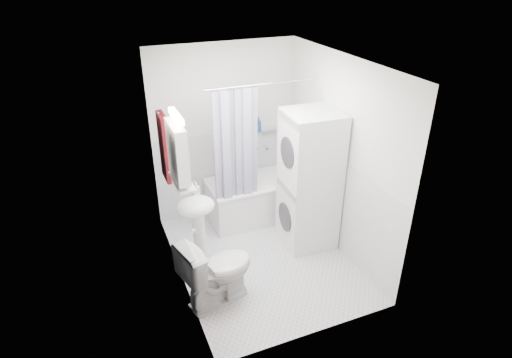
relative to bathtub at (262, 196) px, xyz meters
name	(u,v)px	position (x,y,z in m)	size (l,w,h in m)	color
floor	(262,257)	(-0.39, -0.92, -0.32)	(2.60, 2.60, 0.00)	silver
room_walls	(263,148)	(-0.39, -0.92, 1.17)	(2.60, 2.60, 2.60)	silver
wainscot	(253,205)	(-0.39, -0.63, 0.28)	(1.98, 2.58, 2.58)	white
door	(194,230)	(-1.34, -1.47, 0.68)	(0.05, 2.00, 2.00)	brown
bathtub	(262,196)	(0.00, 0.00, 0.00)	(1.50, 0.71, 0.57)	white
tub_spout	(266,147)	(0.20, 0.33, 0.58)	(0.04, 0.04, 0.12)	silver
curtain_rod	(272,83)	(0.00, -0.30, 1.68)	(0.02, 0.02, 1.68)	silver
shower_curtain	(236,148)	(-0.47, -0.30, 0.93)	(0.55, 0.02, 1.45)	#131242
sink	(197,217)	(-1.14, -0.79, 0.39)	(0.44, 0.37, 1.04)	white
medicine_cabinet	(178,150)	(-1.29, -0.82, 1.25)	(0.13, 0.50, 0.71)	white
shelf	(182,182)	(-1.28, -0.82, 0.88)	(0.18, 0.54, 0.03)	silver
shower_caddy	(269,130)	(0.25, 0.32, 0.83)	(0.22, 0.06, 0.02)	silver
towel	(164,146)	(-1.32, -0.17, 1.04)	(0.07, 0.35, 0.83)	#550A0A
washer_dryer	(309,181)	(0.29, -0.80, 0.57)	(0.67, 0.66, 1.76)	white
toilet	(217,270)	(-1.11, -1.41, 0.08)	(0.45, 0.80, 0.79)	white
soap_pump	(196,192)	(-1.10, -0.67, 0.63)	(0.08, 0.17, 0.08)	gray
shelf_bottle	(185,184)	(-1.28, -0.97, 0.93)	(0.07, 0.18, 0.07)	gray
shelf_cup	(179,172)	(-1.28, -0.70, 0.95)	(0.10, 0.09, 0.10)	gray
shampoo_a	(251,128)	(-0.04, 0.32, 0.91)	(0.13, 0.17, 0.13)	gray
shampoo_b	(259,129)	(0.08, 0.32, 0.88)	(0.08, 0.21, 0.08)	navy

